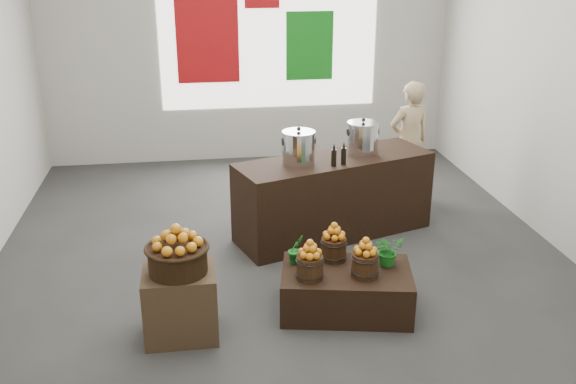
{
  "coord_description": "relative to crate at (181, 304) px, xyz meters",
  "views": [
    {
      "loc": [
        -0.84,
        -6.02,
        3.1
      ],
      "look_at": [
        -0.0,
        -0.4,
        0.9
      ],
      "focal_mm": 40.0,
      "sensor_mm": 36.0,
      "label": 1
    }
  ],
  "objects": [
    {
      "name": "apple_bucket_front_left",
      "position": [
        1.11,
        0.09,
        0.2
      ],
      "size": [
        0.23,
        0.23,
        0.21
      ],
      "primitive_type": "cylinder",
      "color": "#3B2310",
      "rests_on": "display_table"
    },
    {
      "name": "apple_bucket_front_right",
      "position": [
        1.59,
        0.07,
        0.2
      ],
      "size": [
        0.23,
        0.23,
        0.21
      ],
      "primitive_type": "cylinder",
      "color": "#3B2310",
      "rests_on": "display_table"
    },
    {
      "name": "apples_in_bucket_front_left",
      "position": [
        1.11,
        0.09,
        0.39
      ],
      "size": [
        0.17,
        0.17,
        0.15
      ],
      "primitive_type": null,
      "color": "#991D04",
      "rests_on": "apple_bucket_front_left"
    },
    {
      "name": "back_opening",
      "position": [
        1.34,
        4.76,
        1.7
      ],
      "size": [
        3.2,
        0.02,
        2.4
      ],
      "primitive_type": "cube",
      "color": "white",
      "rests_on": "back_wall"
    },
    {
      "name": "apple_bucket_rear",
      "position": [
        1.39,
        0.42,
        0.2
      ],
      "size": [
        0.23,
        0.23,
        0.21
      ],
      "primitive_type": "cylinder",
      "color": "#3B2310",
      "rests_on": "display_table"
    },
    {
      "name": "apples_in_bucket_rear",
      "position": [
        1.39,
        0.42,
        0.39
      ],
      "size": [
        0.17,
        0.17,
        0.15
      ],
      "primitive_type": null,
      "color": "#991D04",
      "rests_on": "apple_bucket_rear"
    },
    {
      "name": "deco_green_right",
      "position": [
        1.94,
        4.75,
        1.4
      ],
      "size": [
        0.7,
        0.04,
        1.0
      ],
      "primitive_type": "cube",
      "color": "#116F16",
      "rests_on": "back_wall"
    },
    {
      "name": "herb_garnish_left",
      "position": [
        1.04,
        0.4,
        0.24
      ],
      "size": [
        0.19,
        0.17,
        0.28
      ],
      "primitive_type": "imported",
      "rotation": [
        0.0,
        0.0,
        0.44
      ],
      "color": "#156619",
      "rests_on": "display_table"
    },
    {
      "name": "oil_cruets",
      "position": [
        1.77,
        1.61,
        0.73
      ],
      "size": [
        0.17,
        0.11,
        0.25
      ],
      "primitive_type": null,
      "rotation": [
        0.0,
        0.0,
        0.33
      ],
      "color": "black",
      "rests_on": "counter"
    },
    {
      "name": "apples_in_bucket_front_right",
      "position": [
        1.59,
        0.07,
        0.39
      ],
      "size": [
        0.17,
        0.17,
        0.15
      ],
      "primitive_type": null,
      "color": "#991D04",
      "rests_on": "apple_bucket_front_right"
    },
    {
      "name": "back_wall",
      "position": [
        1.04,
        4.78,
        1.7
      ],
      "size": [
        6.0,
        0.04,
        4.0
      ],
      "primitive_type": "cube",
      "color": "#AFACA2",
      "rests_on": "ground"
    },
    {
      "name": "deco_red_left",
      "position": [
        0.44,
        4.75,
        1.6
      ],
      "size": [
        0.9,
        0.04,
        1.4
      ],
      "primitive_type": "cube",
      "color": "#A10C0F",
      "rests_on": "back_wall"
    },
    {
      "name": "crate",
      "position": [
        0.0,
        0.0,
        0.0
      ],
      "size": [
        0.6,
        0.49,
        0.6
      ],
      "primitive_type": "cube",
      "rotation": [
        0.0,
        0.0,
        0.0
      ],
      "color": "#4A3522",
      "rests_on": "ground"
    },
    {
      "name": "stock_pot_left",
      "position": [
        1.27,
        1.67,
        0.78
      ],
      "size": [
        0.34,
        0.34,
        0.34
      ],
      "primitive_type": "cylinder",
      "color": "silver",
      "rests_on": "counter"
    },
    {
      "name": "ground",
      "position": [
        1.04,
        1.28,
        -0.3
      ],
      "size": [
        7.0,
        7.0,
        0.0
      ],
      "primitive_type": "plane",
      "color": "#333331",
      "rests_on": "ground"
    },
    {
      "name": "stock_pot_center",
      "position": [
        2.03,
        1.93,
        0.78
      ],
      "size": [
        0.34,
        0.34,
        0.34
      ],
      "primitive_type": "cylinder",
      "color": "silver",
      "rests_on": "counter"
    },
    {
      "name": "herb_garnish_right",
      "position": [
        1.85,
        0.24,
        0.24
      ],
      "size": [
        0.31,
        0.29,
        0.29
      ],
      "primitive_type": "imported",
      "rotation": [
        0.0,
        0.0,
        0.24
      ],
      "color": "#156619",
      "rests_on": "display_table"
    },
    {
      "name": "wicker_basket",
      "position": [
        0.0,
        0.0,
        0.41
      ],
      "size": [
        0.48,
        0.48,
        0.22
      ],
      "primitive_type": "cylinder",
      "color": "black",
      "rests_on": "crate"
    },
    {
      "name": "shopper",
      "position": [
        2.87,
        2.77,
        0.47
      ],
      "size": [
        0.63,
        0.49,
        1.54
      ],
      "primitive_type": "imported",
      "rotation": [
        0.0,
        0.0,
        3.38
      ],
      "color": "tan",
      "rests_on": "ground"
    },
    {
      "name": "display_table",
      "position": [
        1.46,
        0.18,
        -0.1
      ],
      "size": [
        1.26,
        0.92,
        0.4
      ],
      "primitive_type": "cube",
      "rotation": [
        0.0,
        0.0,
        -0.2
      ],
      "color": "black",
      "rests_on": "ground"
    },
    {
      "name": "apples_in_basket",
      "position": [
        0.0,
        0.0,
        0.62
      ],
      "size": [
        0.37,
        0.37,
        0.2
      ],
      "primitive_type": null,
      "color": "#991D04",
      "rests_on": "wicker_basket"
    },
    {
      "name": "counter",
      "position": [
        1.7,
        1.82,
        0.15
      ],
      "size": [
        2.33,
        1.38,
        0.91
      ],
      "primitive_type": "cube",
      "rotation": [
        0.0,
        0.0,
        0.33
      ],
      "color": "black",
      "rests_on": "ground"
    }
  ]
}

